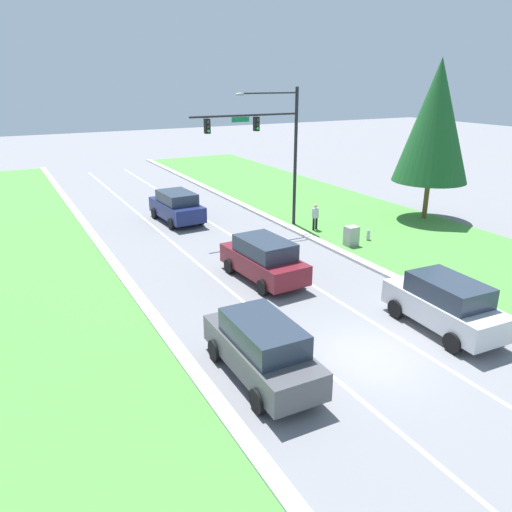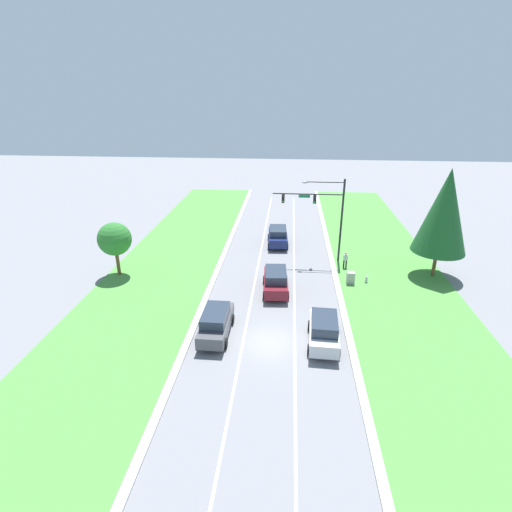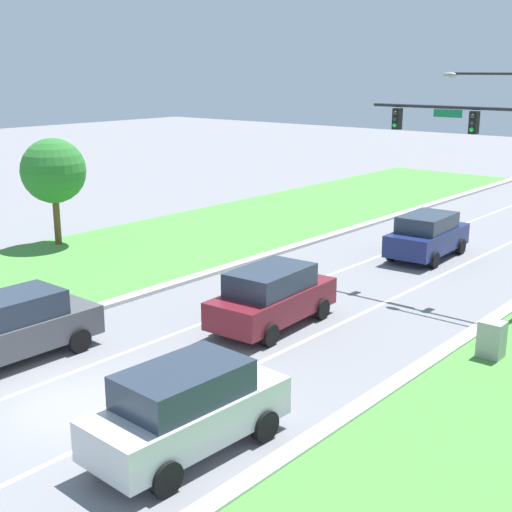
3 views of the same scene
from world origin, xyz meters
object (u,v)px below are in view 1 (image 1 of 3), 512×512
at_px(fire_hydrant, 368,236).
at_px(pedestrian, 315,216).
at_px(traffic_signal_mast, 269,139).
at_px(graphite_suv, 262,348).
at_px(navy_suv, 177,206).
at_px(burgundy_suv, 264,259).
at_px(utility_cabinet, 351,237).
at_px(silver_suv, 445,304).
at_px(conifer_near_right_tree, 435,121).

bearing_deg(fire_hydrant, pedestrian, 116.10).
height_order(traffic_signal_mast, graphite_suv, traffic_signal_mast).
xyz_separation_m(navy_suv, burgundy_suv, (0.20, -11.43, -0.00)).
distance_m(graphite_suv, utility_cabinet, 13.99).
height_order(navy_suv, silver_suv, silver_suv).
distance_m(graphite_suv, conifer_near_right_tree, 22.44).
distance_m(traffic_signal_mast, burgundy_suv, 9.49).
height_order(navy_suv, utility_cabinet, navy_suv).
height_order(burgundy_suv, utility_cabinet, burgundy_suv).
xyz_separation_m(burgundy_suv, utility_cabinet, (6.69, 1.96, -0.45)).
bearing_deg(silver_suv, utility_cabinet, 74.56).
xyz_separation_m(navy_suv, conifer_near_right_tree, (14.85, -7.17, 5.33)).
distance_m(utility_cabinet, fire_hydrant, 1.53).
bearing_deg(silver_suv, conifer_near_right_tree, 49.40).
bearing_deg(conifer_near_right_tree, graphite_suv, -148.64).
bearing_deg(utility_cabinet, traffic_signal_mast, 114.96).
xyz_separation_m(utility_cabinet, fire_hydrant, (1.48, 0.29, -0.24)).
bearing_deg(pedestrian, fire_hydrant, 101.09).
bearing_deg(navy_suv, traffic_signal_mast, -46.79).
bearing_deg(burgundy_suv, silver_suv, -67.73).
bearing_deg(navy_suv, burgundy_suv, -92.08).
bearing_deg(silver_suv, fire_hydrant, 67.52).
distance_m(burgundy_suv, fire_hydrant, 8.50).
bearing_deg(navy_suv, fire_hydrant, -50.71).
height_order(navy_suv, fire_hydrant, navy_suv).
height_order(utility_cabinet, fire_hydrant, utility_cabinet).
bearing_deg(navy_suv, utility_cabinet, -57.03).
relative_size(traffic_signal_mast, utility_cabinet, 7.27).
bearing_deg(burgundy_suv, fire_hydrant, 11.99).
relative_size(graphite_suv, silver_suv, 1.04).
distance_m(navy_suv, burgundy_suv, 11.43).
relative_size(pedestrian, fire_hydrant, 2.41).
xyz_separation_m(traffic_signal_mast, pedestrian, (2.34, -1.72, -4.64)).
relative_size(fire_hydrant, conifer_near_right_tree, 0.07).
distance_m(traffic_signal_mast, fire_hydrant, 8.15).
bearing_deg(burgundy_suv, traffic_signal_mast, 55.69).
xyz_separation_m(silver_suv, fire_hydrant, (4.57, 9.73, -0.71)).
bearing_deg(fire_hydrant, navy_suv, 132.39).
distance_m(utility_cabinet, pedestrian, 3.49).
height_order(graphite_suv, burgundy_suv, burgundy_suv).
bearing_deg(conifer_near_right_tree, navy_suv, 154.22).
bearing_deg(utility_cabinet, pedestrian, 91.24).
bearing_deg(utility_cabinet, fire_hydrant, 11.06).
distance_m(burgundy_suv, conifer_near_right_tree, 16.16).
bearing_deg(fire_hydrant, conifer_near_right_tree, 17.16).
height_order(navy_suv, pedestrian, navy_suv).
bearing_deg(navy_suv, conifer_near_right_tree, -28.88).
relative_size(utility_cabinet, conifer_near_right_tree, 0.11).
height_order(fire_hydrant, conifer_near_right_tree, conifer_near_right_tree).
bearing_deg(navy_suv, graphite_suv, -104.59).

